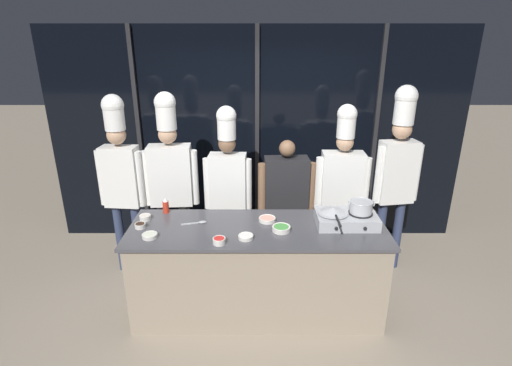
{
  "coord_description": "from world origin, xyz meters",
  "views": [
    {
      "loc": [
        -0.01,
        -3.32,
        2.6
      ],
      "look_at": [
        0.0,
        0.25,
        1.25
      ],
      "focal_mm": 28.0,
      "sensor_mm": 36.0,
      "label": 1
    }
  ],
  "objects_px": {
    "portable_stove": "(345,219)",
    "prep_bowl_shrimp": "(266,219)",
    "stock_pot": "(360,206)",
    "chef_head": "(119,171)",
    "prep_bowl_bell_pepper": "(218,240)",
    "serving_spoon_slotted": "(197,223)",
    "prep_bowl_rice": "(244,237)",
    "squeeze_bottle_chili": "(164,206)",
    "prep_bowl_scallions": "(280,228)",
    "chef_line": "(226,179)",
    "person_guest": "(284,194)",
    "chef_apprentice": "(396,165)",
    "frying_pan": "(332,210)",
    "prep_bowl_soy_glaze": "(139,225)",
    "prep_bowl_bean_sprouts": "(148,236)",
    "prep_bowl_onion": "(144,217)",
    "chef_sous": "(169,174)",
    "chef_pastry": "(340,180)"
  },
  "relations": [
    {
      "from": "prep_bowl_scallions",
      "to": "chef_line",
      "type": "relative_size",
      "value": 0.09
    },
    {
      "from": "prep_bowl_rice",
      "to": "prep_bowl_soy_glaze",
      "type": "xyz_separation_m",
      "value": [
        -0.99,
        0.21,
        0.0
      ]
    },
    {
      "from": "chef_apprentice",
      "to": "prep_bowl_bell_pepper",
      "type": "bearing_deg",
      "value": 20.64
    },
    {
      "from": "prep_bowl_soy_glaze",
      "to": "prep_bowl_onion",
      "type": "bearing_deg",
      "value": 89.33
    },
    {
      "from": "stock_pot",
      "to": "prep_bowl_soy_glaze",
      "type": "bearing_deg",
      "value": -178.1
    },
    {
      "from": "prep_bowl_bell_pepper",
      "to": "prep_bowl_rice",
      "type": "distance_m",
      "value": 0.24
    },
    {
      "from": "portable_stove",
      "to": "prep_bowl_shrimp",
      "type": "height_order",
      "value": "portable_stove"
    },
    {
      "from": "prep_bowl_soy_glaze",
      "to": "portable_stove",
      "type": "bearing_deg",
      "value": 2.02
    },
    {
      "from": "squeeze_bottle_chili",
      "to": "prep_bowl_onion",
      "type": "relative_size",
      "value": 1.41
    },
    {
      "from": "frying_pan",
      "to": "prep_bowl_bean_sprouts",
      "type": "height_order",
      "value": "frying_pan"
    },
    {
      "from": "frying_pan",
      "to": "chef_line",
      "type": "xyz_separation_m",
      "value": [
        -1.02,
        0.67,
        0.07
      ]
    },
    {
      "from": "prep_bowl_soy_glaze",
      "to": "stock_pot",
      "type": "bearing_deg",
      "value": 1.9
    },
    {
      "from": "chef_sous",
      "to": "chef_line",
      "type": "distance_m",
      "value": 0.63
    },
    {
      "from": "stock_pot",
      "to": "prep_bowl_bean_sprouts",
      "type": "xyz_separation_m",
      "value": [
        -1.92,
        -0.26,
        -0.16
      ]
    },
    {
      "from": "squeeze_bottle_chili",
      "to": "prep_bowl_onion",
      "type": "distance_m",
      "value": 0.24
    },
    {
      "from": "person_guest",
      "to": "prep_bowl_bean_sprouts",
      "type": "bearing_deg",
      "value": 34.46
    },
    {
      "from": "frying_pan",
      "to": "chef_pastry",
      "type": "distance_m",
      "value": 0.76
    },
    {
      "from": "stock_pot",
      "to": "prep_bowl_rice",
      "type": "distance_m",
      "value": 1.12
    },
    {
      "from": "chef_line",
      "to": "person_guest",
      "type": "distance_m",
      "value": 0.67
    },
    {
      "from": "portable_stove",
      "to": "chef_pastry",
      "type": "xyz_separation_m",
      "value": [
        0.1,
        0.72,
        0.12
      ]
    },
    {
      "from": "person_guest",
      "to": "chef_head",
      "type": "bearing_deg",
      "value": -0.29
    },
    {
      "from": "stock_pot",
      "to": "prep_bowl_scallions",
      "type": "bearing_deg",
      "value": -169.78
    },
    {
      "from": "stock_pot",
      "to": "chef_line",
      "type": "distance_m",
      "value": 1.45
    },
    {
      "from": "prep_bowl_rice",
      "to": "prep_bowl_onion",
      "type": "distance_m",
      "value": 1.06
    },
    {
      "from": "chef_line",
      "to": "frying_pan",
      "type": "bearing_deg",
      "value": 149.92
    },
    {
      "from": "person_guest",
      "to": "prep_bowl_soy_glaze",
      "type": "bearing_deg",
      "value": 26.07
    },
    {
      "from": "stock_pot",
      "to": "chef_sous",
      "type": "height_order",
      "value": "chef_sous"
    },
    {
      "from": "prep_bowl_bean_sprouts",
      "to": "prep_bowl_soy_glaze",
      "type": "height_order",
      "value": "prep_bowl_soy_glaze"
    },
    {
      "from": "stock_pot",
      "to": "chef_apprentice",
      "type": "relative_size",
      "value": 0.11
    },
    {
      "from": "prep_bowl_rice",
      "to": "prep_bowl_soy_glaze",
      "type": "relative_size",
      "value": 1.33
    },
    {
      "from": "prep_bowl_rice",
      "to": "prep_bowl_scallions",
      "type": "height_order",
      "value": "prep_bowl_scallions"
    },
    {
      "from": "portable_stove",
      "to": "stock_pot",
      "type": "height_order",
      "value": "stock_pot"
    },
    {
      "from": "portable_stove",
      "to": "prep_bowl_rice",
      "type": "distance_m",
      "value": 0.98
    },
    {
      "from": "prep_bowl_soy_glaze",
      "to": "chef_pastry",
      "type": "distance_m",
      "value": 2.17
    },
    {
      "from": "prep_bowl_rice",
      "to": "person_guest",
      "type": "xyz_separation_m",
      "value": [
        0.42,
        1.0,
        -0.01
      ]
    },
    {
      "from": "prep_bowl_bell_pepper",
      "to": "serving_spoon_slotted",
      "type": "distance_m",
      "value": 0.45
    },
    {
      "from": "serving_spoon_slotted",
      "to": "portable_stove",
      "type": "bearing_deg",
      "value": -0.86
    },
    {
      "from": "prep_bowl_rice",
      "to": "prep_bowl_soy_glaze",
      "type": "distance_m",
      "value": 1.01
    },
    {
      "from": "chef_sous",
      "to": "chef_pastry",
      "type": "height_order",
      "value": "chef_sous"
    },
    {
      "from": "person_guest",
      "to": "chef_pastry",
      "type": "xyz_separation_m",
      "value": [
        0.61,
        -0.0,
        0.17
      ]
    },
    {
      "from": "frying_pan",
      "to": "prep_bowl_shrimp",
      "type": "distance_m",
      "value": 0.63
    },
    {
      "from": "stock_pot",
      "to": "chef_head",
      "type": "xyz_separation_m",
      "value": [
        -2.42,
        0.63,
        0.13
      ]
    },
    {
      "from": "squeeze_bottle_chili",
      "to": "prep_bowl_soy_glaze",
      "type": "bearing_deg",
      "value": -117.28
    },
    {
      "from": "stock_pot",
      "to": "chef_head",
      "type": "relative_size",
      "value": 0.12
    },
    {
      "from": "squeeze_bottle_chili",
      "to": "prep_bowl_rice",
      "type": "xyz_separation_m",
      "value": [
        0.82,
        -0.54,
        -0.05
      ]
    },
    {
      "from": "frying_pan",
      "to": "chef_line",
      "type": "relative_size",
      "value": 0.27
    },
    {
      "from": "chef_head",
      "to": "portable_stove",
      "type": "bearing_deg",
      "value": 170.07
    },
    {
      "from": "prep_bowl_bell_pepper",
      "to": "chef_apprentice",
      "type": "distance_m",
      "value": 2.14
    },
    {
      "from": "portable_stove",
      "to": "prep_bowl_soy_glaze",
      "type": "distance_m",
      "value": 1.93
    },
    {
      "from": "squeeze_bottle_chili",
      "to": "person_guest",
      "type": "xyz_separation_m",
      "value": [
        1.24,
        0.46,
        -0.06
      ]
    }
  ]
}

